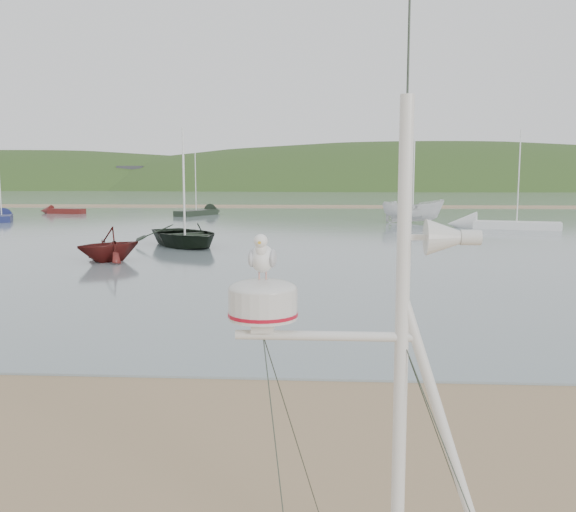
# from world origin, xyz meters

# --- Properties ---
(ground) EXTENTS (560.00, 560.00, 0.00)m
(ground) POSITION_xyz_m (0.00, 0.00, 0.00)
(ground) COLOR #8E7252
(ground) RESTS_ON ground
(water) EXTENTS (560.00, 256.00, 0.04)m
(water) POSITION_xyz_m (0.00, 132.00, 0.02)
(water) COLOR slate
(water) RESTS_ON ground
(sandbar) EXTENTS (560.00, 7.00, 0.07)m
(sandbar) POSITION_xyz_m (0.00, 70.00, 0.07)
(sandbar) COLOR #8E7252
(sandbar) RESTS_ON water
(hill_ridge) EXTENTS (620.00, 180.00, 80.00)m
(hill_ridge) POSITION_xyz_m (18.52, 235.00, -19.70)
(hill_ridge) COLOR #253D19
(hill_ridge) RESTS_ON ground
(far_cottages) EXTENTS (294.40, 6.30, 8.00)m
(far_cottages) POSITION_xyz_m (3.00, 196.00, 4.00)
(far_cottages) COLOR silver
(far_cottages) RESTS_ON ground
(mast_rig) EXTENTS (2.08, 2.22, 4.70)m
(mast_rig) POSITION_xyz_m (2.79, -1.64, 1.13)
(mast_rig) COLOR silver
(mast_rig) RESTS_ON ground
(boat_dark) EXTENTS (3.85, 3.20, 5.49)m
(boat_dark) POSITION_xyz_m (-4.57, 23.91, 2.78)
(boat_dark) COLOR black
(boat_dark) RESTS_ON water
(boat_red) EXTENTS (2.66, 2.59, 2.68)m
(boat_red) POSITION_xyz_m (-6.36, 18.16, 1.38)
(boat_red) COLOR #4E1411
(boat_red) RESTS_ON water
(boat_white) EXTENTS (2.05, 2.01, 4.67)m
(boat_white) POSITION_xyz_m (9.10, 41.52, 2.37)
(boat_white) COLOR silver
(boat_white) RESTS_ON water
(sailboat_dark_mid) EXTENTS (4.06, 6.40, 6.33)m
(sailboat_dark_mid) POSITION_xyz_m (-8.92, 51.71, 0.30)
(sailboat_dark_mid) COLOR black
(sailboat_dark_mid) RESTS_ON ground
(dinghy_red_far) EXTENTS (4.88, 2.02, 1.16)m
(dinghy_red_far) POSITION_xyz_m (-23.94, 52.77, 0.29)
(dinghy_red_far) COLOR #4E1411
(dinghy_red_far) RESTS_ON ground
(sailboat_blue_near) EXTENTS (3.86, 6.05, 6.00)m
(sailboat_blue_near) POSITION_xyz_m (-24.10, 42.84, 0.30)
(sailboat_blue_near) COLOR #141A48
(sailboat_blue_near) RESTS_ON ground
(sailboat_white_near) EXTENTS (7.48, 3.84, 7.23)m
(sailboat_white_near) POSITION_xyz_m (13.33, 36.41, 0.30)
(sailboat_white_near) COLOR silver
(sailboat_white_near) RESTS_ON ground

